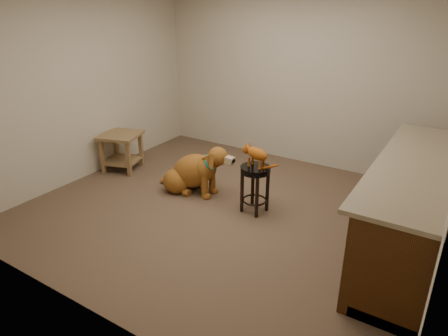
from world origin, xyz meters
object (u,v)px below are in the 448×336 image
Objects in this scene: side_table at (121,146)px; golden_retriever at (193,172)px; wood_stool at (404,204)px; tabby_kitten at (255,154)px; padded_stool at (255,180)px.

golden_retriever reaches higher than side_table.
tabby_kitten is at bearing -166.89° from wood_stool.
tabby_kitten is at bearing 166.79° from padded_stool.
wood_stool is at bearing 4.26° from side_table.
padded_stool is 0.94m from golden_retriever.
wood_stool reaches higher than side_table.
golden_retriever is at bearing -1.71° from side_table.
wood_stool is 3.83m from side_table.
side_table is at bearing -174.60° from tabby_kitten.
golden_retriever is (1.33, -0.04, -0.09)m from side_table.
side_table is 2.28m from tabby_kitten.
golden_retriever reaches higher than padded_stool.
side_table is at bearing -175.74° from wood_stool.
padded_stool is 1.61m from wood_stool.
tabby_kitten is at bearing -2.10° from side_table.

